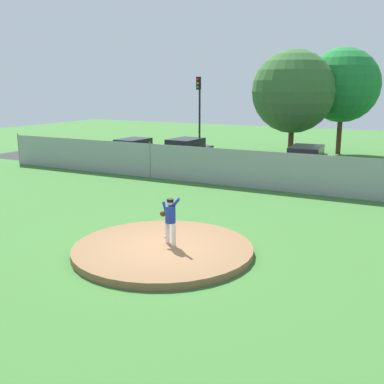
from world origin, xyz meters
The scene contains 13 objects.
ground_plane centered at (0.00, 6.00, 0.00)m, with size 80.00×80.00×0.00m, color #386B2D.
asphalt_strip centered at (0.00, 14.50, 0.00)m, with size 44.00×7.00×0.01m, color #2B2B2D.
pitchers_mound centered at (0.00, 0.00, 0.11)m, with size 5.55×5.55×0.22m, color brown.
pitcher_youth centered at (0.13, 0.24, 1.11)m, with size 0.80×0.32×1.55m.
baseball centered at (-0.36, 0.73, 0.26)m, with size 0.07×0.07×0.07m, color white.
chainlink_fence centered at (0.00, 10.00, 0.96)m, with size 34.03×0.07×2.01m.
parked_car_teal centered at (-10.89, 14.33, 0.75)m, with size 1.94×4.22×1.55m.
parked_car_charcoal centered at (-7.22, 14.98, 0.80)m, with size 2.11×4.47×1.68m.
parked_car_burgundy centered at (0.69, 14.92, 0.79)m, with size 2.22×4.84×1.65m.
traffic_cone_orange centered at (4.05, 12.80, 0.26)m, with size 0.40×0.40×0.55m.
traffic_light_near centered at (-8.11, 18.75, 3.82)m, with size 0.28×0.46×5.67m.
tree_slender_far centered at (-2.01, 21.44, 4.64)m, with size 5.85×5.85×7.58m.
tree_bushy_near centered at (0.85, 24.38, 5.08)m, with size 5.41×5.41×7.80m.
Camera 1 is at (6.97, -11.53, 5.01)m, focal length 43.17 mm.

